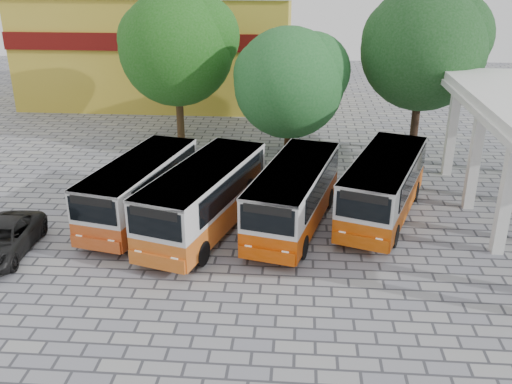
# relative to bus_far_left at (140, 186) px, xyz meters

# --- Properties ---
(ground) EXTENTS (90.00, 90.00, 0.00)m
(ground) POSITION_rel_bus_far_left_xyz_m (6.87, -3.72, -1.56)
(ground) COLOR gray
(ground) RESTS_ON ground
(shophouse_block) EXTENTS (20.40, 10.40, 8.30)m
(shophouse_block) POSITION_rel_bus_far_left_xyz_m (-4.13, 22.26, 2.61)
(shophouse_block) COLOR gold
(shophouse_block) RESTS_ON ground
(bus_far_left) EXTENTS (3.82, 7.83, 2.69)m
(bus_far_left) POSITION_rel_bus_far_left_xyz_m (0.00, 0.00, 0.00)
(bus_far_left) COLOR #BD4817
(bus_far_left) RESTS_ON ground
(bus_centre_left) EXTENTS (4.57, 8.44, 2.87)m
(bus_centre_left) POSITION_rel_bus_far_left_xyz_m (2.99, -1.03, 0.10)
(bus_centre_left) COLOR #C45817
(bus_centre_left) RESTS_ON ground
(bus_centre_right) EXTENTS (4.06, 8.04, 2.75)m
(bus_centre_right) POSITION_rel_bus_far_left_xyz_m (6.67, -0.32, 0.03)
(bus_centre_right) COLOR #BC3E00
(bus_centre_right) RESTS_ON ground
(bus_far_right) EXTENTS (4.76, 8.26, 2.79)m
(bus_far_right) POSITION_rel_bus_far_left_xyz_m (10.56, 0.95, 0.06)
(bus_far_right) COLOR #B94503
(bus_far_right) RESTS_ON ground
(tree_left) EXTENTS (7.19, 6.85, 9.08)m
(tree_left) POSITION_rel_bus_far_left_xyz_m (-0.53, 11.69, 4.33)
(tree_left) COLOR #4C361D
(tree_left) RESTS_ON ground
(tree_middle) EXTENTS (6.49, 6.18, 7.32)m
(tree_middle) POSITION_rel_bus_far_left_xyz_m (6.24, 9.19, 2.89)
(tree_middle) COLOR #412613
(tree_middle) RESTS_ON ground
(tree_right) EXTENTS (7.24, 6.90, 9.46)m
(tree_right) POSITION_rel_bus_far_left_xyz_m (13.62, 10.41, 4.68)
(tree_right) COLOR #322116
(tree_right) RESTS_ON ground
(parked_car) EXTENTS (2.34, 4.69, 1.27)m
(parked_car) POSITION_rel_bus_far_left_xyz_m (-4.58, -3.57, -0.92)
(parked_car) COLOR black
(parked_car) RESTS_ON ground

